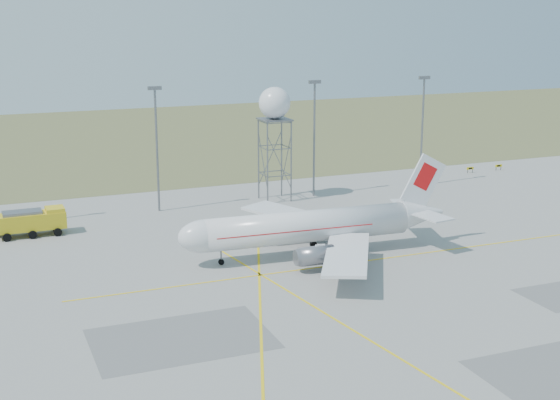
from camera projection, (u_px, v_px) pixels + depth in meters
name	position (u px, v px, depth m)	size (l,w,h in m)	color
ground	(431.00, 367.00, 72.94)	(400.00, 400.00, 0.00)	#9D9C98
grass_strip	(129.00, 139.00, 198.82)	(400.00, 120.00, 0.03)	brown
mast_b	(157.00, 139.00, 125.72)	(2.20, 0.50, 20.50)	slate
mast_c	(314.00, 129.00, 135.94)	(2.20, 0.50, 20.50)	slate
mast_d	(422.00, 122.00, 143.97)	(2.20, 0.50, 20.50)	slate
taxi_sign_near	(470.00, 169.00, 157.75)	(1.60, 0.17, 1.20)	black
taxi_sign_far	(499.00, 166.00, 160.31)	(1.60, 0.17, 1.20)	black
airliner_main	(311.00, 227.00, 104.75)	(38.44, 37.31, 13.07)	silver
radar_tower	(275.00, 137.00, 133.36)	(5.43, 5.43, 19.64)	slate
fire_truck	(33.00, 223.00, 114.33)	(9.97, 4.06, 3.97)	gold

